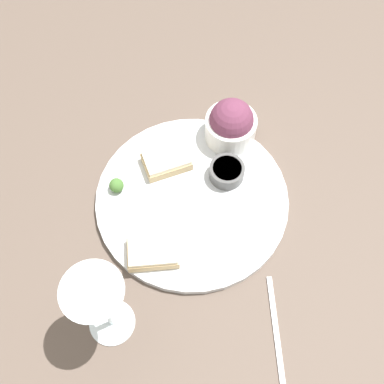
{
  "coord_description": "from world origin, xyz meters",
  "views": [
    {
      "loc": [
        0.24,
        0.28,
        0.74
      ],
      "look_at": [
        0.0,
        0.0,
        0.03
      ],
      "focal_mm": 45.0,
      "sensor_mm": 36.0,
      "label": 1
    }
  ],
  "objects_px": {
    "sauce_ramekin": "(227,171)",
    "fork": "(276,328)",
    "cheese_toast_far": "(153,252)",
    "wine_glass": "(99,302)",
    "salad_bowl": "(231,124)",
    "cheese_toast_near": "(166,161)"
  },
  "relations": [
    {
      "from": "wine_glass",
      "to": "cheese_toast_near",
      "type": "bearing_deg",
      "value": -146.83
    },
    {
      "from": "cheese_toast_far",
      "to": "fork",
      "type": "relative_size",
      "value": 0.73
    },
    {
      "from": "cheese_toast_far",
      "to": "sauce_ramekin",
      "type": "bearing_deg",
      "value": -170.92
    },
    {
      "from": "cheese_toast_far",
      "to": "cheese_toast_near",
      "type": "bearing_deg",
      "value": -136.92
    },
    {
      "from": "sauce_ramekin",
      "to": "wine_glass",
      "type": "bearing_deg",
      "value": 13.0
    },
    {
      "from": "cheese_toast_near",
      "to": "fork",
      "type": "xyz_separation_m",
      "value": [
        0.06,
        0.32,
        -0.02
      ]
    },
    {
      "from": "cheese_toast_far",
      "to": "wine_glass",
      "type": "bearing_deg",
      "value": 19.18
    },
    {
      "from": "sauce_ramekin",
      "to": "wine_glass",
      "type": "distance_m",
      "value": 0.32
    },
    {
      "from": "cheese_toast_far",
      "to": "fork",
      "type": "xyz_separation_m",
      "value": [
        -0.07,
        0.21,
        -0.02
      ]
    },
    {
      "from": "sauce_ramekin",
      "to": "cheese_toast_far",
      "type": "height_order",
      "value": "same"
    },
    {
      "from": "salad_bowl",
      "to": "sauce_ramekin",
      "type": "distance_m",
      "value": 0.09
    },
    {
      "from": "cheese_toast_far",
      "to": "wine_glass",
      "type": "distance_m",
      "value": 0.15
    },
    {
      "from": "sauce_ramekin",
      "to": "cheese_toast_near",
      "type": "height_order",
      "value": "same"
    },
    {
      "from": "cheese_toast_near",
      "to": "cheese_toast_far",
      "type": "relative_size",
      "value": 0.96
    },
    {
      "from": "salad_bowl",
      "to": "cheese_toast_near",
      "type": "xyz_separation_m",
      "value": [
        0.12,
        -0.03,
        -0.02
      ]
    },
    {
      "from": "sauce_ramekin",
      "to": "fork",
      "type": "bearing_deg",
      "value": 63.41
    },
    {
      "from": "cheese_toast_near",
      "to": "wine_glass",
      "type": "height_order",
      "value": "wine_glass"
    },
    {
      "from": "sauce_ramekin",
      "to": "cheese_toast_near",
      "type": "relative_size",
      "value": 0.65
    },
    {
      "from": "cheese_toast_near",
      "to": "fork",
      "type": "relative_size",
      "value": 0.7
    },
    {
      "from": "cheese_toast_near",
      "to": "cheese_toast_far",
      "type": "xyz_separation_m",
      "value": [
        0.12,
        0.12,
        0.0
      ]
    },
    {
      "from": "sauce_ramekin",
      "to": "wine_glass",
      "type": "height_order",
      "value": "wine_glass"
    },
    {
      "from": "wine_glass",
      "to": "fork",
      "type": "bearing_deg",
      "value": 136.79
    }
  ]
}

